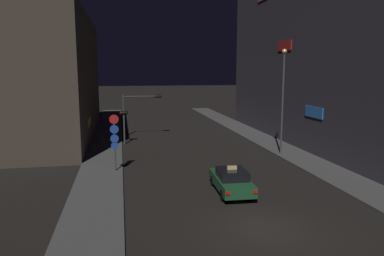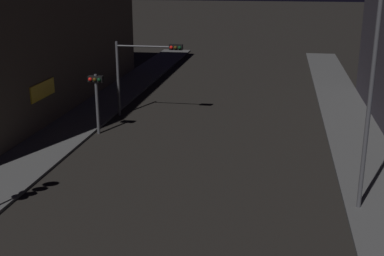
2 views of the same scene
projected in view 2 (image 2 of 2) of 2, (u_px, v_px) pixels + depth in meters
The scene contains 6 objects.
sidewalk_left at pixel (93, 113), 31.64m from camera, with size 3.02×53.07×0.13m, color #4C4C4C.
sidewalk_right at pixel (351, 126), 29.05m from camera, with size 3.02×53.07×0.13m, color #4C4C4C.
building_facade_left at pixel (15, 8), 32.27m from camera, with size 8.00×25.70×12.64m.
traffic_light_overhead at pixel (144, 62), 30.10m from camera, with size 4.11×0.42×4.58m.
traffic_light_left_kerb at pixel (96, 91), 27.14m from camera, with size 0.80×0.42×3.33m.
street_lamp_near_block at pixel (373, 70), 17.38m from camera, with size 0.41×0.41×8.65m.
Camera 2 is at (3.62, -4.40, 8.61)m, focal length 47.20 mm.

